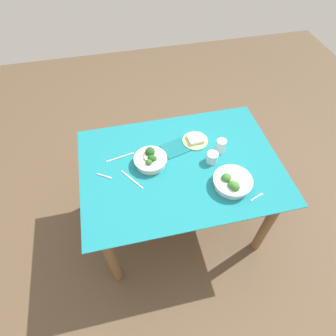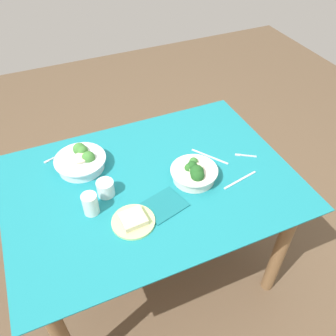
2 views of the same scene
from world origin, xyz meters
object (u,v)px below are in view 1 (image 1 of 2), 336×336
at_px(fork_by_far_bowl, 257,197).
at_px(fork_by_near_bowl, 105,176).
at_px(bread_side_plate, 195,140).
at_px(table_knife_right, 132,179).
at_px(water_glass_side, 212,157).
at_px(table_knife_left, 120,157).
at_px(napkin_folded_upper, 175,148).
at_px(broccoli_bowl_near, 232,182).
at_px(broccoli_bowl_far, 151,159).
at_px(water_glass_center, 221,146).

relative_size(fork_by_far_bowl, fork_by_near_bowl, 0.99).
bearing_deg(fork_by_far_bowl, fork_by_near_bowl, 138.30).
distance_m(bread_side_plate, table_knife_right, 0.56).
xyz_separation_m(water_glass_side, table_knife_left, (-0.62, 0.17, -0.04)).
bearing_deg(napkin_folded_upper, bread_side_plate, 12.68).
relative_size(bread_side_plate, fork_by_far_bowl, 1.91).
bearing_deg(broccoli_bowl_near, water_glass_side, 104.29).
bearing_deg(bread_side_plate, napkin_folded_upper, -167.32).
bearing_deg(broccoli_bowl_far, water_glass_center, 0.22).
relative_size(water_glass_center, water_glass_side, 1.27).
bearing_deg(table_knife_left, water_glass_side, -27.03).
bearing_deg(water_glass_center, broccoli_bowl_far, -179.78).
bearing_deg(broccoli_bowl_near, table_knife_left, 149.30).
xyz_separation_m(bread_side_plate, fork_by_far_bowl, (0.25, -0.55, -0.01)).
bearing_deg(bread_side_plate, broccoli_bowl_near, -74.95).
xyz_separation_m(bread_side_plate, water_glass_side, (0.06, -0.21, 0.02)).
relative_size(water_glass_center, table_knife_left, 0.51).
bearing_deg(water_glass_center, fork_by_near_bowl, -176.54).
relative_size(broccoli_bowl_near, fork_by_far_bowl, 2.58).
height_order(bread_side_plate, water_glass_side, water_glass_side).
bearing_deg(napkin_folded_upper, fork_by_far_bowl, -51.76).
xyz_separation_m(bread_side_plate, napkin_folded_upper, (-0.16, -0.04, -0.01)).
height_order(broccoli_bowl_far, fork_by_near_bowl, broccoli_bowl_far).
height_order(broccoli_bowl_near, fork_by_far_bowl, broccoli_bowl_near).
xyz_separation_m(fork_by_near_bowl, table_knife_right, (0.17, -0.06, -0.00)).
height_order(broccoli_bowl_near, fork_by_near_bowl, broccoli_bowl_near).
distance_m(broccoli_bowl_near, water_glass_center, 0.31).
bearing_deg(bread_side_plate, table_knife_right, -154.17).
bearing_deg(napkin_folded_upper, broccoli_bowl_far, -154.03).
height_order(fork_by_near_bowl, table_knife_right, same).
relative_size(broccoli_bowl_far, broccoli_bowl_near, 0.90).
relative_size(broccoli_bowl_far, fork_by_near_bowl, 2.28).
bearing_deg(table_knife_left, table_knife_right, -87.21).
distance_m(water_glass_side, fork_by_far_bowl, 0.39).
bearing_deg(water_glass_center, broccoli_bowl_near, -95.67).
relative_size(fork_by_far_bowl, napkin_folded_upper, 0.54).
bearing_deg(fork_by_far_bowl, water_glass_side, 99.01).
height_order(water_glass_side, table_knife_right, water_glass_side).
relative_size(broccoli_bowl_far, fork_by_far_bowl, 2.31).
xyz_separation_m(broccoli_bowl_near, water_glass_side, (-0.06, 0.23, -0.00)).
bearing_deg(broccoli_bowl_near, fork_by_far_bowl, -41.77).
distance_m(bread_side_plate, fork_by_far_bowl, 0.61).
distance_m(broccoli_bowl_near, table_knife_left, 0.78).
distance_m(broccoli_bowl_far, fork_by_far_bowl, 0.74).
relative_size(water_glass_side, napkin_folded_upper, 0.44).
relative_size(fork_by_far_bowl, table_knife_right, 0.47).
xyz_separation_m(water_glass_side, fork_by_near_bowl, (-0.73, 0.03, -0.04)).
xyz_separation_m(broccoli_bowl_far, water_glass_side, (0.42, -0.08, -0.00)).
relative_size(broccoli_bowl_near, napkin_folded_upper, 1.39).
distance_m(water_glass_center, fork_by_near_bowl, 0.82).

